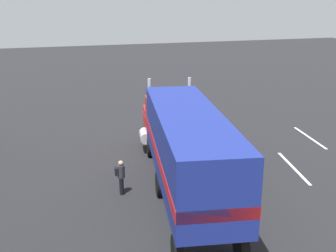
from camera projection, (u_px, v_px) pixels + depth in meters
The scene contains 6 objects.
ground_plane at pixel (166, 152), 24.13m from camera, with size 120.00×120.00×0.00m, color #232326.
lane_stripe_near at pixel (239, 160), 22.93m from camera, with size 4.40×0.16×0.01m, color silver.
lane_stripe_mid at pixel (293, 168), 21.86m from camera, with size 4.40×0.16×0.01m, color silver.
lane_stripe_far at pixel (310, 137), 26.63m from camera, with size 4.40×0.16×0.01m, color silver.
semi_truck at pixel (183, 141), 18.32m from camera, with size 14.37×5.12×4.50m.
person_bystander at pixel (121, 176), 18.67m from camera, with size 0.34×0.46×1.63m.
Camera 1 is at (-21.54, 6.87, 8.55)m, focal length 44.03 mm.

